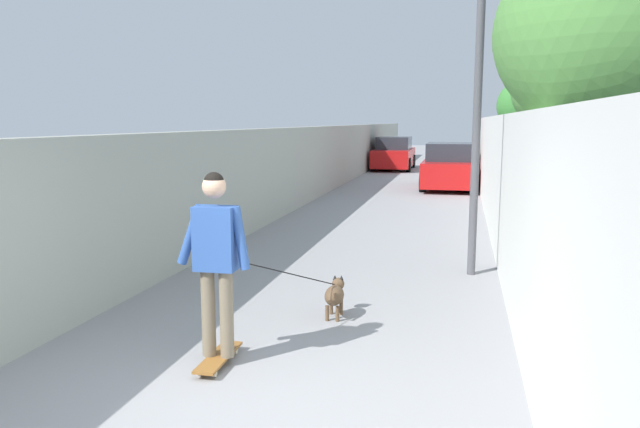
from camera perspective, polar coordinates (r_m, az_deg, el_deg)
name	(u,v)px	position (r m, az deg, el deg)	size (l,w,h in m)	color
ground_plane	(400,198)	(18.32, 7.50, 1.53)	(80.00, 80.00, 0.00)	gray
wall_left	(301,166)	(16.69, -1.76, 4.54)	(48.00, 0.30, 2.11)	#999E93
fence_right	(491,164)	(16.14, 15.80, 4.55)	(48.00, 0.30, 2.38)	silver
tree_right_near	(551,88)	(17.25, 20.85, 11.02)	(2.05, 2.05, 4.23)	#473523
tree_right_mid	(523,106)	(23.19, 18.57, 9.61)	(1.86, 1.86, 3.75)	#473523
tree_right_far	(602,37)	(7.28, 25.00, 14.83)	(2.25, 2.25, 4.24)	brown
lamp_post	(479,60)	(9.19, 14.73, 13.83)	(0.36, 0.36, 4.63)	#4C4C51
skateboard	(219,357)	(5.96, -9.50, -13.14)	(0.80, 0.22, 0.08)	brown
person_skateboarder	(216,250)	(5.66, -9.77, -3.36)	(0.23, 0.71, 1.74)	#726651
dog	(334,294)	(7.15, 1.36, -7.54)	(1.93, 0.90, 1.06)	brown
car_near	(449,168)	(21.05, 12.03, 4.29)	(3.96, 1.80, 1.54)	#B71414
car_far	(394,154)	(28.99, 6.96, 5.59)	(4.13, 1.80, 1.54)	#B71414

